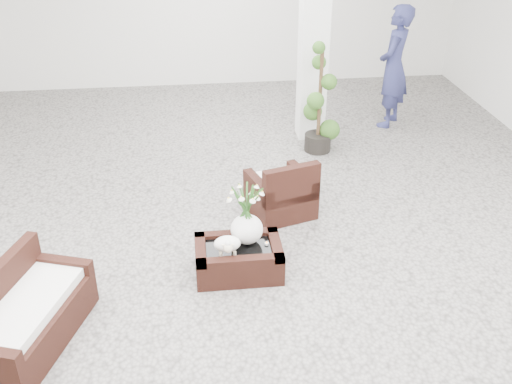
{
  "coord_description": "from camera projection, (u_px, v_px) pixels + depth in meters",
  "views": [
    {
      "loc": [
        -0.68,
        -5.89,
        3.84
      ],
      "look_at": [
        0.0,
        -0.1,
        0.62
      ],
      "focal_mm": 42.2,
      "sensor_mm": 36.0,
      "label": 1
    }
  ],
  "objects": [
    {
      "name": "topiary",
      "position": [
        320.0,
        99.0,
        8.69
      ],
      "size": [
        0.44,
        0.44,
        1.64
      ],
      "primitive_type": null,
      "color": "#2C5019",
      "rests_on": "ground"
    },
    {
      "name": "ground",
      "position": [
        255.0,
        234.0,
        7.05
      ],
      "size": [
        11.0,
        11.0,
        0.0
      ],
      "primitive_type": "plane",
      "color": "gray",
      "rests_on": "ground"
    },
    {
      "name": "shopper",
      "position": [
        394.0,
        67.0,
        9.53
      ],
      "size": [
        0.78,
        0.85,
        1.95
      ],
      "primitive_type": "imported",
      "rotation": [
        0.0,
        0.0,
        -2.17
      ],
      "color": "navy",
      "rests_on": "ground"
    },
    {
      "name": "planter_narcissus",
      "position": [
        247.0,
        209.0,
        6.15
      ],
      "size": [
        0.44,
        0.44,
        0.8
      ],
      "primitive_type": null,
      "color": "white",
      "rests_on": "coffee_table"
    },
    {
      "name": "coffee_table",
      "position": [
        239.0,
        260.0,
        6.32
      ],
      "size": [
        0.9,
        0.6,
        0.31
      ],
      "primitive_type": "cube",
      "color": "#32160E",
      "rests_on": "ground"
    },
    {
      "name": "column",
      "position": [
        314.0,
        24.0,
        8.76
      ],
      "size": [
        0.4,
        0.4,
        3.5
      ],
      "primitive_type": "cube",
      "color": "white",
      "rests_on": "ground"
    },
    {
      "name": "sheep_figurine",
      "position": [
        227.0,
        245.0,
        6.1
      ],
      "size": [
        0.28,
        0.23,
        0.21
      ],
      "primitive_type": "ellipsoid",
      "color": "white",
      "rests_on": "coffee_table"
    },
    {
      "name": "tealight",
      "position": [
        267.0,
        243.0,
        6.29
      ],
      "size": [
        0.04,
        0.04,
        0.03
      ],
      "primitive_type": "cylinder",
      "color": "white",
      "rests_on": "coffee_table"
    },
    {
      "name": "loveseat",
      "position": [
        27.0,
        310.0,
        5.31
      ],
      "size": [
        1.06,
        1.49,
        0.72
      ],
      "primitive_type": "cube",
      "rotation": [
        0.0,
        0.0,
        1.24
      ],
      "color": "#32160E",
      "rests_on": "ground"
    },
    {
      "name": "armchair",
      "position": [
        281.0,
        185.0,
        7.31
      ],
      "size": [
        0.88,
        0.86,
        0.76
      ],
      "primitive_type": "cube",
      "rotation": [
        0.0,
        0.0,
        3.44
      ],
      "color": "#32160E",
      "rests_on": "ground"
    }
  ]
}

